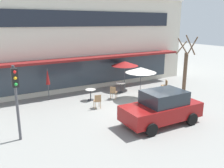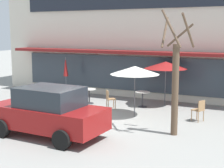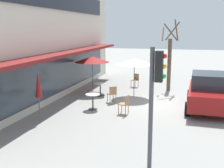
{
  "view_description": "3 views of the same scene",
  "coord_description": "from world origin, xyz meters",
  "px_view_note": "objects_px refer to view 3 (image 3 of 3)",
  "views": [
    {
      "loc": [
        -8.18,
        -10.46,
        5.13
      ],
      "look_at": [
        -0.08,
        3.18,
        1.0
      ],
      "focal_mm": 38.0,
      "sensor_mm": 36.0,
      "label": 1
    },
    {
      "loc": [
        7.17,
        -11.33,
        3.69
      ],
      "look_at": [
        -0.24,
        3.37,
        1.12
      ],
      "focal_mm": 55.0,
      "sensor_mm": 36.0,
      "label": 2
    },
    {
      "loc": [
        -13.99,
        -0.87,
        3.86
      ],
      "look_at": [
        0.19,
        3.0,
        0.94
      ],
      "focal_mm": 45.0,
      "sensor_mm": 36.0,
      "label": 3
    }
  ],
  "objects_px": {
    "cafe_chair_1": "(135,79)",
    "patio_umbrella_corner_open": "(92,59)",
    "cafe_chair_0": "(112,93)",
    "cafe_table_near_wall": "(100,87)",
    "cafe_chair_2": "(125,103)",
    "parked_sedan": "(208,92)",
    "cafe_table_streetside": "(93,99)",
    "traffic_light_pole": "(155,89)",
    "patio_umbrella_green_folded": "(134,62)",
    "patio_umbrella_cream_folded": "(38,84)",
    "street_tree": "(169,60)"
  },
  "relations": [
    {
      "from": "street_tree",
      "to": "parked_sedan",
      "type": "bearing_deg",
      "value": -151.2
    },
    {
      "from": "parked_sedan",
      "to": "cafe_table_near_wall",
      "type": "bearing_deg",
      "value": 78.1
    },
    {
      "from": "cafe_chair_2",
      "to": "cafe_table_streetside",
      "type": "bearing_deg",
      "value": 78.51
    },
    {
      "from": "patio_umbrella_cream_folded",
      "to": "patio_umbrella_corner_open",
      "type": "relative_size",
      "value": 1.0
    },
    {
      "from": "patio_umbrella_cream_folded",
      "to": "parked_sedan",
      "type": "xyz_separation_m",
      "value": [
        3.91,
        -6.85,
        -0.75
      ]
    },
    {
      "from": "patio_umbrella_green_folded",
      "to": "patio_umbrella_corner_open",
      "type": "bearing_deg",
      "value": 79.6
    },
    {
      "from": "cafe_table_streetside",
      "to": "cafe_chair_1",
      "type": "xyz_separation_m",
      "value": [
        5.8,
        -1.0,
        0.01
      ]
    },
    {
      "from": "patio_umbrella_cream_folded",
      "to": "street_tree",
      "type": "bearing_deg",
      "value": -30.96
    },
    {
      "from": "patio_umbrella_green_folded",
      "to": "cafe_chair_2",
      "type": "distance_m",
      "value": 3.77
    },
    {
      "from": "cafe_chair_2",
      "to": "cafe_chair_0",
      "type": "bearing_deg",
      "value": 31.32
    },
    {
      "from": "cafe_chair_2",
      "to": "street_tree",
      "type": "height_order",
      "value": "street_tree"
    },
    {
      "from": "patio_umbrella_cream_folded",
      "to": "cafe_chair_1",
      "type": "bearing_deg",
      "value": -16.79
    },
    {
      "from": "patio_umbrella_corner_open",
      "to": "street_tree",
      "type": "xyz_separation_m",
      "value": [
        1.8,
        -4.48,
        -0.09
      ]
    },
    {
      "from": "cafe_chair_0",
      "to": "cafe_chair_1",
      "type": "bearing_deg",
      "value": -5.54
    },
    {
      "from": "patio_umbrella_cream_folded",
      "to": "cafe_chair_0",
      "type": "bearing_deg",
      "value": -27.96
    },
    {
      "from": "cafe_chair_0",
      "to": "street_tree",
      "type": "xyz_separation_m",
      "value": [
        3.95,
        -2.64,
        1.41
      ]
    },
    {
      "from": "cafe_table_near_wall",
      "to": "cafe_chair_1",
      "type": "xyz_separation_m",
      "value": [
        3.08,
        -1.48,
        0.01
      ]
    },
    {
      "from": "street_tree",
      "to": "cafe_table_near_wall",
      "type": "bearing_deg",
      "value": 125.93
    },
    {
      "from": "patio_umbrella_cream_folded",
      "to": "patio_umbrella_corner_open",
      "type": "xyz_separation_m",
      "value": [
        6.02,
        -0.22,
        0.39
      ]
    },
    {
      "from": "cafe_chair_0",
      "to": "parked_sedan",
      "type": "bearing_deg",
      "value": -89.58
    },
    {
      "from": "cafe_table_streetside",
      "to": "traffic_light_pole",
      "type": "xyz_separation_m",
      "value": [
        -5.17,
        -3.55,
        1.78
      ]
    },
    {
      "from": "cafe_chair_1",
      "to": "cafe_chair_0",
      "type": "bearing_deg",
      "value": 174.46
    },
    {
      "from": "cafe_chair_0",
      "to": "street_tree",
      "type": "distance_m",
      "value": 4.95
    },
    {
      "from": "cafe_table_near_wall",
      "to": "patio_umbrella_corner_open",
      "type": "relative_size",
      "value": 0.35
    },
    {
      "from": "cafe_table_near_wall",
      "to": "patio_umbrella_green_folded",
      "type": "bearing_deg",
      "value": -78.57
    },
    {
      "from": "patio_umbrella_cream_folded",
      "to": "traffic_light_pole",
      "type": "xyz_separation_m",
      "value": [
        -2.75,
        -5.03,
        0.67
      ]
    },
    {
      "from": "patio_umbrella_cream_folded",
      "to": "cafe_chair_0",
      "type": "distance_m",
      "value": 4.53
    },
    {
      "from": "cafe_chair_0",
      "to": "cafe_table_streetside",
      "type": "bearing_deg",
      "value": 158.41
    },
    {
      "from": "patio_umbrella_cream_folded",
      "to": "street_tree",
      "type": "distance_m",
      "value": 9.13
    },
    {
      "from": "cafe_chair_2",
      "to": "parked_sedan",
      "type": "height_order",
      "value": "parked_sedan"
    },
    {
      "from": "patio_umbrella_corner_open",
      "to": "cafe_table_near_wall",
      "type": "bearing_deg",
      "value": -138.36
    },
    {
      "from": "cafe_chair_0",
      "to": "cafe_chair_2",
      "type": "height_order",
      "value": "same"
    },
    {
      "from": "patio_umbrella_corner_open",
      "to": "parked_sedan",
      "type": "bearing_deg",
      "value": -107.66
    },
    {
      "from": "cafe_chair_1",
      "to": "patio_umbrella_corner_open",
      "type": "bearing_deg",
      "value": 134.18
    },
    {
      "from": "cafe_table_streetside",
      "to": "patio_umbrella_green_folded",
      "type": "distance_m",
      "value": 3.73
    },
    {
      "from": "cafe_chair_1",
      "to": "parked_sedan",
      "type": "bearing_deg",
      "value": -134.64
    },
    {
      "from": "parked_sedan",
      "to": "traffic_light_pole",
      "type": "relative_size",
      "value": 1.25
    },
    {
      "from": "cafe_table_streetside",
      "to": "parked_sedan",
      "type": "relative_size",
      "value": 0.18
    },
    {
      "from": "patio_umbrella_green_folded",
      "to": "patio_umbrella_corner_open",
      "type": "height_order",
      "value": "same"
    },
    {
      "from": "cafe_table_near_wall",
      "to": "cafe_chair_2",
      "type": "height_order",
      "value": "cafe_chair_2"
    },
    {
      "from": "cafe_chair_0",
      "to": "street_tree",
      "type": "height_order",
      "value": "street_tree"
    },
    {
      "from": "cafe_table_near_wall",
      "to": "cafe_chair_1",
      "type": "bearing_deg",
      "value": -25.72
    },
    {
      "from": "cafe_table_near_wall",
      "to": "patio_umbrella_cream_folded",
      "type": "height_order",
      "value": "patio_umbrella_cream_folded"
    },
    {
      "from": "cafe_table_streetside",
      "to": "parked_sedan",
      "type": "bearing_deg",
      "value": -74.47
    },
    {
      "from": "cafe_table_near_wall",
      "to": "cafe_chair_2",
      "type": "relative_size",
      "value": 0.85
    },
    {
      "from": "cafe_table_near_wall",
      "to": "patio_umbrella_green_folded",
      "type": "relative_size",
      "value": 0.35
    },
    {
      "from": "cafe_table_near_wall",
      "to": "cafe_table_streetside",
      "type": "relative_size",
      "value": 1.0
    },
    {
      "from": "patio_umbrella_corner_open",
      "to": "traffic_light_pole",
      "type": "xyz_separation_m",
      "value": [
        -8.77,
        -4.82,
        0.27
      ]
    },
    {
      "from": "parked_sedan",
      "to": "patio_umbrella_cream_folded",
      "type": "bearing_deg",
      "value": 119.76
    },
    {
      "from": "cafe_chair_0",
      "to": "patio_umbrella_cream_folded",
      "type": "bearing_deg",
      "value": 152.04
    }
  ]
}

